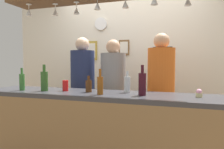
# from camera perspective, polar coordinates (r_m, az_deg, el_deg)

# --- Properties ---
(back_wall) EXTENTS (4.40, 0.06, 2.60)m
(back_wall) POSITION_cam_1_polar(r_m,az_deg,el_deg) (3.59, 4.86, 3.02)
(back_wall) COLOR silver
(back_wall) RESTS_ON ground_plane
(bar_counter) EXTENTS (2.70, 0.55, 1.00)m
(bar_counter) POSITION_cam_1_polar(r_m,az_deg,el_deg) (2.16, -5.02, -14.12)
(bar_counter) COLOR #38383D
(bar_counter) RESTS_ON ground_plane
(hanging_wineglass_far_left) EXTENTS (0.07, 0.07, 0.13)m
(hanging_wineglass_far_left) POSITION_cam_1_polar(r_m,az_deg,el_deg) (2.73, -21.85, 15.65)
(hanging_wineglass_far_left) COLOR silver
(hanging_wineglass_far_left) RESTS_ON overhead_glass_rack
(hanging_wineglass_left) EXTENTS (0.07, 0.07, 0.13)m
(hanging_wineglass_left) POSITION_cam_1_polar(r_m,az_deg,el_deg) (2.62, -15.30, 16.29)
(hanging_wineglass_left) COLOR silver
(hanging_wineglass_left) RESTS_ON overhead_glass_rack
(hanging_wineglass_center_left) EXTENTS (0.07, 0.07, 0.13)m
(hanging_wineglass_center_left) POSITION_cam_1_polar(r_m,az_deg,el_deg) (2.50, -9.72, 17.02)
(hanging_wineglass_center_left) COLOR silver
(hanging_wineglass_center_left) RESTS_ON overhead_glass_rack
(hanging_wineglass_center) EXTENTS (0.07, 0.07, 0.13)m
(hanging_wineglass_center) POSITION_cam_1_polar(r_m,az_deg,el_deg) (2.28, -4.01, 18.38)
(hanging_wineglass_center) COLOR silver
(hanging_wineglass_center) RESTS_ON overhead_glass_rack
(hanging_wineglass_center_right) EXTENTS (0.07, 0.07, 0.13)m
(hanging_wineglass_center_right) POSITION_cam_1_polar(r_m,az_deg,el_deg) (2.21, 3.69, 18.83)
(hanging_wineglass_center_right) COLOR silver
(hanging_wineglass_center_right) RESTS_ON overhead_glass_rack
(hanging_wineglass_right) EXTENTS (0.07, 0.07, 0.13)m
(hanging_wineglass_right) POSITION_cam_1_polar(r_m,az_deg,el_deg) (2.13, 11.54, 19.37)
(hanging_wineglass_right) COLOR silver
(hanging_wineglass_right) RESTS_ON overhead_glass_rack
(hanging_wineglass_far_right) EXTENTS (0.07, 0.07, 0.13)m
(hanging_wineglass_far_right) POSITION_cam_1_polar(r_m,az_deg,el_deg) (2.25, 20.14, 18.40)
(hanging_wineglass_far_right) COLOR silver
(hanging_wineglass_far_right) RESTS_ON overhead_glass_rack
(person_left_navy_shirt) EXTENTS (0.34, 0.34, 1.68)m
(person_left_navy_shirt) POSITION_cam_1_polar(r_m,az_deg,el_deg) (3.00, -8.04, -2.64)
(person_left_navy_shirt) COLOR #2D334C
(person_left_navy_shirt) RESTS_ON ground_plane
(person_middle_grey_shirt) EXTENTS (0.34, 0.34, 1.63)m
(person_middle_grey_shirt) POSITION_cam_1_polar(r_m,az_deg,el_deg) (2.84, 0.31, -3.56)
(person_middle_grey_shirt) COLOR #2D334C
(person_middle_grey_shirt) RESTS_ON ground_plane
(person_right_orange_shirt) EXTENTS (0.34, 0.34, 1.69)m
(person_right_orange_shirt) POSITION_cam_1_polar(r_m,az_deg,el_deg) (2.72, 13.27, -3.13)
(person_right_orange_shirt) COLOR #2D334C
(person_right_orange_shirt) RESTS_ON ground_plane
(bottle_beer_amber_tall) EXTENTS (0.06, 0.06, 0.26)m
(bottle_beer_amber_tall) POSITION_cam_1_polar(r_m,az_deg,el_deg) (2.10, -3.28, -2.81)
(bottle_beer_amber_tall) COLOR brown
(bottle_beer_amber_tall) RESTS_ON bar_counter
(bottle_soda_clear) EXTENTS (0.06, 0.06, 0.23)m
(bottle_soda_clear) POSITION_cam_1_polar(r_m,az_deg,el_deg) (2.24, 4.22, -2.61)
(bottle_soda_clear) COLOR silver
(bottle_soda_clear) RESTS_ON bar_counter
(bottle_beer_brown_stubby) EXTENTS (0.07, 0.07, 0.18)m
(bottle_beer_brown_stubby) POSITION_cam_1_polar(r_m,az_deg,el_deg) (2.28, -6.43, -3.07)
(bottle_beer_brown_stubby) COLOR #512D14
(bottle_beer_brown_stubby) RESTS_ON bar_counter
(bottle_beer_green_import) EXTENTS (0.06, 0.06, 0.26)m
(bottle_beer_green_import) POSITION_cam_1_polar(r_m,az_deg,el_deg) (2.62, -23.47, -1.76)
(bottle_beer_green_import) COLOR #336B2D
(bottle_beer_green_import) RESTS_ON bar_counter
(bottle_champagne_green) EXTENTS (0.08, 0.08, 0.30)m
(bottle_champagne_green) POSITION_cam_1_polar(r_m,az_deg,el_deg) (2.48, -18.08, -1.59)
(bottle_champagne_green) COLOR #2D5623
(bottle_champagne_green) RESTS_ON bar_counter
(bottle_wine_dark_red) EXTENTS (0.08, 0.08, 0.30)m
(bottle_wine_dark_red) POSITION_cam_1_polar(r_m,az_deg,el_deg) (2.06, 8.30, -2.45)
(bottle_wine_dark_red) COLOR #380F19
(bottle_wine_dark_red) RESTS_ON bar_counter
(drink_can) EXTENTS (0.07, 0.07, 0.12)m
(drink_can) POSITION_cam_1_polar(r_m,az_deg,el_deg) (2.42, -12.68, -2.98)
(drink_can) COLOR red
(drink_can) RESTS_ON bar_counter
(cupcake) EXTENTS (0.06, 0.06, 0.08)m
(cupcake) POSITION_cam_1_polar(r_m,az_deg,el_deg) (2.11, 22.79, -4.81)
(cupcake) COLOR beige
(cupcake) RESTS_ON bar_counter
(picture_frame_caricature) EXTENTS (0.26, 0.02, 0.34)m
(picture_frame_caricature) POSITION_cam_1_polar(r_m,az_deg,el_deg) (3.78, -6.00, 6.53)
(picture_frame_caricature) COLOR #B29338
(picture_frame_caricature) RESTS_ON back_wall
(picture_frame_lower_pair) EXTENTS (0.30, 0.02, 0.18)m
(picture_frame_lower_pair) POSITION_cam_1_polar(r_m,az_deg,el_deg) (3.47, 13.72, 5.92)
(picture_frame_lower_pair) COLOR black
(picture_frame_lower_pair) RESTS_ON back_wall
(picture_frame_crest) EXTENTS (0.18, 0.02, 0.26)m
(picture_frame_crest) POSITION_cam_1_polar(r_m,az_deg,el_deg) (3.58, 3.33, 7.39)
(picture_frame_crest) COLOR brown
(picture_frame_crest) RESTS_ON back_wall
(wall_clock) EXTENTS (0.22, 0.03, 0.22)m
(wall_clock) POSITION_cam_1_polar(r_m,az_deg,el_deg) (3.75, -3.09, 13.72)
(wall_clock) COLOR white
(wall_clock) RESTS_ON back_wall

